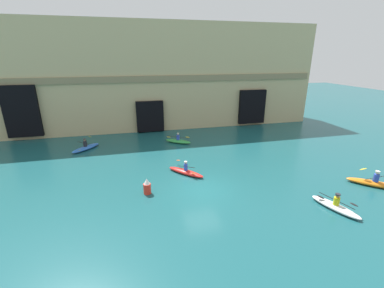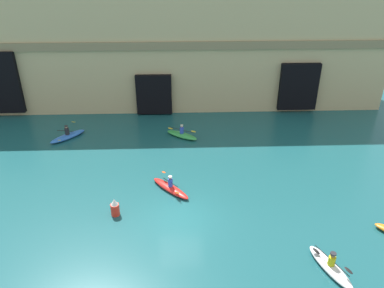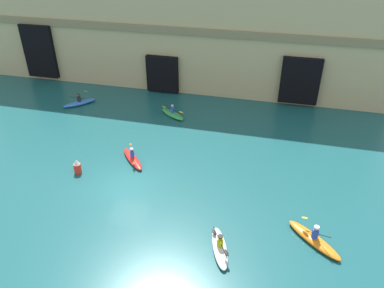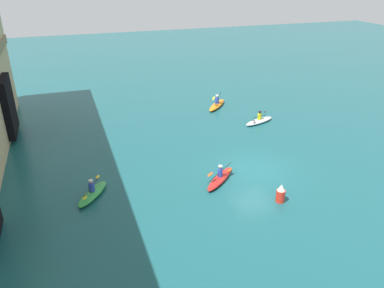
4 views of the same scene
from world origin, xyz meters
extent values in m
plane|color=#195156|center=(0.00, 0.00, 0.00)|extent=(120.00, 120.00, 0.00)
cube|color=tan|center=(-2.35, 18.35, 6.17)|extent=(42.28, 6.42, 12.34)
cube|color=#847555|center=(-2.35, 15.09, 6.14)|extent=(41.44, 0.24, 0.69)
cube|color=black|center=(-15.38, 14.99, 3.13)|extent=(3.37, 0.70, 5.42)
cube|color=black|center=(-2.16, 14.99, 1.89)|extent=(3.14, 0.70, 3.57)
cube|color=black|center=(10.80, 14.99, 2.44)|extent=(3.46, 0.70, 4.25)
ellipsoid|color=green|center=(0.24, 10.13, 0.18)|extent=(2.74, 2.26, 0.36)
cylinder|color=#2D47B7|center=(0.24, 10.13, 0.62)|extent=(0.32, 0.32, 0.51)
sphere|color=tan|center=(0.24, 10.13, 0.96)|extent=(0.19, 0.19, 0.19)
cylinder|color=silver|center=(0.24, 10.13, 1.04)|extent=(0.24, 0.24, 0.06)
cylinder|color=black|center=(0.24, 10.13, 0.64)|extent=(2.05, 1.03, 0.18)
ellipsoid|color=yellow|center=(-0.67, 10.58, 0.58)|extent=(0.48, 0.36, 0.08)
ellipsoid|color=yellow|center=(1.15, 9.69, 0.71)|extent=(0.48, 0.36, 0.08)
ellipsoid|color=blue|center=(-8.85, 10.27, 0.17)|extent=(2.69, 2.84, 0.35)
cylinder|color=#232328|center=(-8.85, 10.27, 0.62)|extent=(0.35, 0.35, 0.55)
sphere|color=tan|center=(-8.85, 10.27, 1.00)|extent=(0.20, 0.20, 0.20)
cylinder|color=#232328|center=(-8.85, 10.27, 1.08)|extent=(0.26, 0.26, 0.06)
cylinder|color=black|center=(-8.85, 10.27, 0.65)|extent=(0.92, 1.76, 0.98)
ellipsoid|color=yellow|center=(-9.24, 9.50, 0.23)|extent=(0.35, 0.45, 0.24)
ellipsoid|color=yellow|center=(-8.46, 11.04, 1.07)|extent=(0.35, 0.45, 0.24)
ellipsoid|color=white|center=(7.04, -4.10, 0.17)|extent=(1.65, 3.05, 0.33)
cylinder|color=gold|center=(7.04, -4.10, 0.57)|extent=(0.34, 0.34, 0.47)
sphere|color=#9E704C|center=(7.04, -4.10, 0.92)|extent=(0.23, 0.23, 0.23)
cylinder|color=#232328|center=(7.04, -4.10, 1.01)|extent=(0.29, 0.29, 0.06)
cylinder|color=black|center=(7.04, -4.10, 0.59)|extent=(1.07, 1.74, 0.33)
ellipsoid|color=black|center=(6.58, -3.35, 0.46)|extent=(0.38, 0.47, 0.11)
ellipsoid|color=black|center=(7.49, -4.86, 0.72)|extent=(0.38, 0.47, 0.11)
ellipsoid|color=red|center=(-0.57, 2.70, 0.17)|extent=(2.60, 2.77, 0.33)
cylinder|color=#2D47B7|center=(-0.57, 2.70, 0.59)|extent=(0.29, 0.29, 0.52)
sphere|color=#9E704C|center=(-0.57, 2.70, 0.95)|extent=(0.19, 0.19, 0.19)
cylinder|color=silver|center=(-0.57, 2.70, 1.02)|extent=(0.24, 0.24, 0.06)
cylinder|color=black|center=(-0.57, 2.70, 0.62)|extent=(0.99, 1.87, 0.56)
ellipsoid|color=#D84C19|center=(-0.15, 1.88, 0.38)|extent=(0.36, 0.47, 0.16)
ellipsoid|color=#D84C19|center=(-0.99, 3.52, 0.85)|extent=(0.36, 0.47, 0.16)
ellipsoid|color=orange|center=(11.88, -2.31, 0.18)|extent=(3.10, 2.91, 0.36)
cylinder|color=#2D47B7|center=(11.88, -2.31, 0.63)|extent=(0.35, 0.35, 0.54)
sphere|color=beige|center=(11.88, -2.31, 1.02)|extent=(0.23, 0.23, 0.23)
cylinder|color=silver|center=(11.88, -2.31, 1.12)|extent=(0.29, 0.29, 0.06)
cylinder|color=black|center=(11.88, -2.31, 0.66)|extent=(1.42, 1.38, 1.02)
ellipsoid|color=yellow|center=(12.49, -2.91, 0.22)|extent=(0.42, 0.42, 0.25)
ellipsoid|color=yellow|center=(11.27, -1.72, 1.10)|extent=(0.42, 0.42, 0.25)
cylinder|color=red|center=(-3.67, 0.43, 0.35)|extent=(0.50, 0.50, 0.71)
cone|color=white|center=(-3.67, 0.43, 0.89)|extent=(0.42, 0.42, 0.37)
camera|label=1|loc=(-4.36, -14.86, 8.69)|focal=24.00mm
camera|label=2|loc=(0.04, -16.72, 13.50)|focal=35.00mm
camera|label=3|loc=(8.96, -17.97, 15.22)|focal=35.00mm
camera|label=4|loc=(-18.44, 10.73, 11.64)|focal=35.00mm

